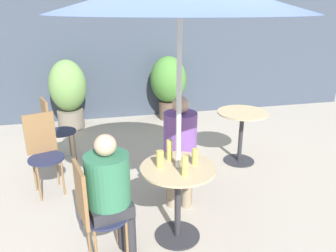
{
  "coord_description": "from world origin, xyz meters",
  "views": [
    {
      "loc": [
        -0.53,
        -2.43,
        2.1
      ],
      "look_at": [
        0.16,
        0.51,
        1.0
      ],
      "focal_mm": 35.0,
      "sensor_mm": 36.0,
      "label": 1
    }
  ],
  "objects_px": {
    "seated_person_0": "(180,142)",
    "bistro_chair_3": "(53,126)",
    "bistro_chair_2": "(43,147)",
    "potted_plant_1": "(168,83)",
    "beer_glass_2": "(170,150)",
    "beer_glass_0": "(185,166)",
    "cafe_table_near": "(178,188)",
    "potted_plant_0": "(68,91)",
    "beer_glass_3": "(160,159)",
    "seated_person_1": "(110,188)",
    "cafe_table_far": "(242,126)",
    "beer_glass_1": "(195,157)",
    "bistro_chair_1": "(93,207)",
    "bistro_chair_0": "(180,150)"
  },
  "relations": [
    {
      "from": "beer_glass_1",
      "to": "beer_glass_2",
      "type": "xyz_separation_m",
      "value": [
        -0.21,
        0.14,
        0.02
      ]
    },
    {
      "from": "seated_person_0",
      "to": "potted_plant_0",
      "type": "relative_size",
      "value": 0.98
    },
    {
      "from": "seated_person_0",
      "to": "beer_glass_0",
      "type": "xyz_separation_m",
      "value": [
        -0.17,
        -0.77,
        0.11
      ]
    },
    {
      "from": "beer_glass_0",
      "to": "beer_glass_3",
      "type": "height_order",
      "value": "beer_glass_0"
    },
    {
      "from": "seated_person_0",
      "to": "beer_glass_2",
      "type": "height_order",
      "value": "seated_person_0"
    },
    {
      "from": "cafe_table_far",
      "to": "beer_glass_1",
      "type": "bearing_deg",
      "value": -129.25
    },
    {
      "from": "cafe_table_near",
      "to": "potted_plant_0",
      "type": "relative_size",
      "value": 0.6
    },
    {
      "from": "seated_person_1",
      "to": "beer_glass_3",
      "type": "distance_m",
      "value": 0.51
    },
    {
      "from": "bistro_chair_2",
      "to": "bistro_chair_3",
      "type": "relative_size",
      "value": 1.0
    },
    {
      "from": "bistro_chair_3",
      "to": "beer_glass_3",
      "type": "height_order",
      "value": "bistro_chair_3"
    },
    {
      "from": "beer_glass_2",
      "to": "potted_plant_0",
      "type": "distance_m",
      "value": 3.41
    },
    {
      "from": "cafe_table_far",
      "to": "seated_person_1",
      "type": "height_order",
      "value": "seated_person_1"
    },
    {
      "from": "bistro_chair_2",
      "to": "potted_plant_1",
      "type": "distance_m",
      "value": 3.09
    },
    {
      "from": "bistro_chair_0",
      "to": "bistro_chair_1",
      "type": "bearing_deg",
      "value": -120.0
    },
    {
      "from": "beer_glass_2",
      "to": "seated_person_0",
      "type": "bearing_deg",
      "value": 63.33
    },
    {
      "from": "seated_person_0",
      "to": "beer_glass_0",
      "type": "height_order",
      "value": "seated_person_0"
    },
    {
      "from": "bistro_chair_2",
      "to": "potted_plant_1",
      "type": "xyz_separation_m",
      "value": [
        2.05,
        2.31,
        0.17
      ]
    },
    {
      "from": "cafe_table_near",
      "to": "beer_glass_0",
      "type": "height_order",
      "value": "beer_glass_0"
    },
    {
      "from": "cafe_table_near",
      "to": "seated_person_1",
      "type": "distance_m",
      "value": 0.65
    },
    {
      "from": "bistro_chair_3",
      "to": "potted_plant_1",
      "type": "distance_m",
      "value": 2.55
    },
    {
      "from": "beer_glass_1",
      "to": "cafe_table_far",
      "type": "bearing_deg",
      "value": 50.75
    },
    {
      "from": "cafe_table_near",
      "to": "seated_person_0",
      "type": "relative_size",
      "value": 0.61
    },
    {
      "from": "seated_person_1",
      "to": "cafe_table_near",
      "type": "bearing_deg",
      "value": -90.0
    },
    {
      "from": "seated_person_0",
      "to": "beer_glass_1",
      "type": "bearing_deg",
      "value": -75.12
    },
    {
      "from": "bistro_chair_0",
      "to": "seated_person_0",
      "type": "xyz_separation_m",
      "value": [
        -0.04,
        -0.15,
        0.17
      ]
    },
    {
      "from": "beer_glass_1",
      "to": "beer_glass_0",
      "type": "bearing_deg",
      "value": -129.19
    },
    {
      "from": "bistro_chair_1",
      "to": "cafe_table_far",
      "type": "bearing_deg",
      "value": -65.77
    },
    {
      "from": "beer_glass_1",
      "to": "potted_plant_1",
      "type": "xyz_separation_m",
      "value": [
        0.57,
        3.5,
        -0.1
      ]
    },
    {
      "from": "bistro_chair_0",
      "to": "bistro_chair_2",
      "type": "xyz_separation_m",
      "value": [
        -1.54,
        0.46,
        0.0
      ]
    },
    {
      "from": "cafe_table_far",
      "to": "beer_glass_0",
      "type": "bearing_deg",
      "value": -129.25
    },
    {
      "from": "cafe_table_far",
      "to": "beer_glass_1",
      "type": "xyz_separation_m",
      "value": [
        -1.12,
        -1.37,
        0.29
      ]
    },
    {
      "from": "beer_glass_1",
      "to": "potted_plant_0",
      "type": "relative_size",
      "value": 0.12
    },
    {
      "from": "beer_glass_3",
      "to": "bistro_chair_3",
      "type": "bearing_deg",
      "value": 120.1
    },
    {
      "from": "beer_glass_0",
      "to": "cafe_table_near",
      "type": "bearing_deg",
      "value": 95.21
    },
    {
      "from": "bistro_chair_1",
      "to": "beer_glass_1",
      "type": "relative_size",
      "value": 6.2
    },
    {
      "from": "cafe_table_far",
      "to": "potted_plant_1",
      "type": "xyz_separation_m",
      "value": [
        -0.55,
        2.13,
        0.19
      ]
    },
    {
      "from": "bistro_chair_1",
      "to": "beer_glass_3",
      "type": "distance_m",
      "value": 0.7
    },
    {
      "from": "bistro_chair_2",
      "to": "potted_plant_0",
      "type": "relative_size",
      "value": 0.76
    },
    {
      "from": "bistro_chair_3",
      "to": "beer_glass_2",
      "type": "distance_m",
      "value": 2.19
    },
    {
      "from": "beer_glass_3",
      "to": "potted_plant_1",
      "type": "height_order",
      "value": "potted_plant_1"
    },
    {
      "from": "beer_glass_1",
      "to": "cafe_table_near",
      "type": "bearing_deg",
      "value": -173.58
    },
    {
      "from": "bistro_chair_0",
      "to": "potted_plant_1",
      "type": "distance_m",
      "value": 2.82
    },
    {
      "from": "bistro_chair_1",
      "to": "seated_person_1",
      "type": "xyz_separation_m",
      "value": [
        0.15,
        0.04,
        0.13
      ]
    },
    {
      "from": "cafe_table_far",
      "to": "beer_glass_1",
      "type": "height_order",
      "value": "beer_glass_1"
    },
    {
      "from": "beer_glass_3",
      "to": "cafe_table_far",
      "type": "bearing_deg",
      "value": 43.11
    },
    {
      "from": "bistro_chair_0",
      "to": "seated_person_0",
      "type": "relative_size",
      "value": 0.77
    },
    {
      "from": "bistro_chair_0",
      "to": "bistro_chair_3",
      "type": "distance_m",
      "value": 1.91
    },
    {
      "from": "seated_person_0",
      "to": "bistro_chair_3",
      "type": "bearing_deg",
      "value": 153.97
    },
    {
      "from": "bistro_chair_3",
      "to": "seated_person_1",
      "type": "relative_size",
      "value": 0.81
    },
    {
      "from": "beer_glass_0",
      "to": "beer_glass_1",
      "type": "xyz_separation_m",
      "value": [
        0.15,
        0.18,
        -0.01
      ]
    }
  ]
}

